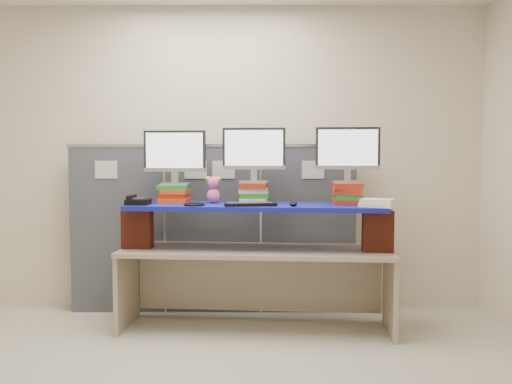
{
  "coord_description": "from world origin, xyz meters",
  "views": [
    {
      "loc": [
        0.41,
        -3.33,
        1.47
      ],
      "look_at": [
        0.39,
        1.27,
        1.13
      ],
      "focal_mm": 40.0,
      "sensor_mm": 36.0,
      "label": 1
    }
  ],
  "objects_px": {
    "monitor_center": "(254,151)",
    "monitor_left": "(175,154)",
    "blue_board": "(256,207)",
    "keyboard": "(250,204)",
    "desk": "(256,265)",
    "monitor_right": "(348,151)",
    "desk_phone": "(137,201)"
  },
  "relations": [
    {
      "from": "blue_board",
      "to": "keyboard",
      "type": "bearing_deg",
      "value": -104.16
    },
    {
      "from": "desk",
      "to": "desk_phone",
      "type": "distance_m",
      "value": 1.09
    },
    {
      "from": "monitor_right",
      "to": "desk",
      "type": "bearing_deg",
      "value": -170.92
    },
    {
      "from": "desk",
      "to": "blue_board",
      "type": "bearing_deg",
      "value": 0.0
    },
    {
      "from": "blue_board",
      "to": "monitor_right",
      "type": "relative_size",
      "value": 3.98
    },
    {
      "from": "monitor_left",
      "to": "desk_phone",
      "type": "xyz_separation_m",
      "value": [
        -0.28,
        -0.21,
        -0.38
      ]
    },
    {
      "from": "monitor_left",
      "to": "keyboard",
      "type": "xyz_separation_m",
      "value": [
        0.64,
        -0.3,
        -0.39
      ]
    },
    {
      "from": "desk",
      "to": "keyboard",
      "type": "height_order",
      "value": "keyboard"
    },
    {
      "from": "desk",
      "to": "desk_phone",
      "type": "relative_size",
      "value": 11.72
    },
    {
      "from": "monitor_left",
      "to": "keyboard",
      "type": "height_order",
      "value": "monitor_left"
    },
    {
      "from": "keyboard",
      "to": "desk",
      "type": "bearing_deg",
      "value": 64.37
    },
    {
      "from": "monitor_center",
      "to": "keyboard",
      "type": "height_order",
      "value": "monitor_center"
    },
    {
      "from": "blue_board",
      "to": "keyboard",
      "type": "height_order",
      "value": "keyboard"
    },
    {
      "from": "monitor_center",
      "to": "monitor_right",
      "type": "bearing_deg",
      "value": 0.0
    },
    {
      "from": "monitor_right",
      "to": "desk_phone",
      "type": "distance_m",
      "value": 1.76
    },
    {
      "from": "blue_board",
      "to": "monitor_center",
      "type": "distance_m",
      "value": 0.46
    },
    {
      "from": "desk",
      "to": "monitor_center",
      "type": "relative_size",
      "value": 4.31
    },
    {
      "from": "monitor_left",
      "to": "monitor_right",
      "type": "xyz_separation_m",
      "value": [
        1.43,
        -0.11,
        0.02
      ]
    },
    {
      "from": "monitor_center",
      "to": "monitor_right",
      "type": "height_order",
      "value": "monitor_right"
    },
    {
      "from": "monitor_left",
      "to": "keyboard",
      "type": "distance_m",
      "value": 0.81
    },
    {
      "from": "monitor_center",
      "to": "monitor_left",
      "type": "bearing_deg",
      "value": 180.0
    },
    {
      "from": "desk",
      "to": "monitor_left",
      "type": "xyz_separation_m",
      "value": [
        -0.68,
        0.17,
        0.91
      ]
    },
    {
      "from": "monitor_left",
      "to": "monitor_center",
      "type": "xyz_separation_m",
      "value": [
        0.66,
        -0.05,
        0.02
      ]
    },
    {
      "from": "blue_board",
      "to": "monitor_right",
      "type": "distance_m",
      "value": 0.88
    },
    {
      "from": "monitor_right",
      "to": "keyboard",
      "type": "height_order",
      "value": "monitor_right"
    },
    {
      "from": "monitor_center",
      "to": "desk",
      "type": "bearing_deg",
      "value": -77.56
    },
    {
      "from": "monitor_center",
      "to": "desk_phone",
      "type": "bearing_deg",
      "value": -166.15
    },
    {
      "from": "desk",
      "to": "desk_phone",
      "type": "bearing_deg",
      "value": -173.43
    },
    {
      "from": "blue_board",
      "to": "monitor_center",
      "type": "xyz_separation_m",
      "value": [
        -0.02,
        0.12,
        0.45
      ]
    },
    {
      "from": "blue_board",
      "to": "desk_phone",
      "type": "height_order",
      "value": "desk_phone"
    },
    {
      "from": "desk",
      "to": "monitor_center",
      "type": "bearing_deg",
      "value": 102.44
    },
    {
      "from": "keyboard",
      "to": "desk_phone",
      "type": "bearing_deg",
      "value": 167.02
    }
  ]
}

